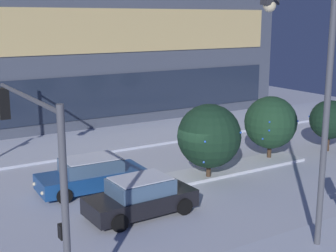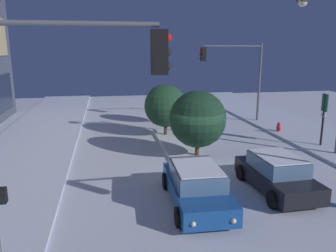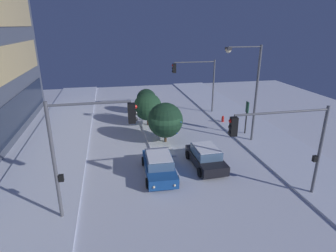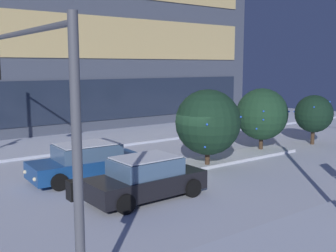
{
  "view_description": "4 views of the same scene",
  "coord_description": "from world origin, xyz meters",
  "px_view_note": "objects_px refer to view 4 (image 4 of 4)",
  "views": [
    {
      "loc": [
        -12.08,
        -17.53,
        7.42
      ],
      "look_at": [
        -0.85,
        0.63,
        2.65
      ],
      "focal_mm": 51.56,
      "sensor_mm": 36.0,
      "label": 1
    },
    {
      "loc": [
        -15.52,
        4.57,
        5.66
      ],
      "look_at": [
        0.1,
        1.64,
        1.99
      ],
      "focal_mm": 35.74,
      "sensor_mm": 36.0,
      "label": 2
    },
    {
      "loc": [
        -21.22,
        4.29,
        9.66
      ],
      "look_at": [
        -0.8,
        0.04,
        2.2
      ],
      "focal_mm": 30.19,
      "sensor_mm": 36.0,
      "label": 3
    },
    {
      "loc": [
        -11.44,
        -13.81,
        4.64
      ],
      "look_at": [
        -0.61,
        0.84,
        1.95
      ],
      "focal_mm": 43.82,
      "sensor_mm": 36.0,
      "label": 4
    }
  ],
  "objects_px": {
    "street_lamp_arched": "(335,42)",
    "car_near": "(146,179)",
    "decorated_tree_left_of_median": "(314,114)",
    "traffic_light_corner_near_left": "(31,99)",
    "car_far": "(87,162)",
    "decorated_tree_median": "(262,114)",
    "decorated_tree_right_of_median": "(208,122)"
  },
  "relations": [
    {
      "from": "car_far",
      "to": "decorated_tree_right_of_median",
      "type": "relative_size",
      "value": 1.34
    },
    {
      "from": "car_far",
      "to": "traffic_light_corner_near_left",
      "type": "relative_size",
      "value": 0.82
    },
    {
      "from": "street_lamp_arched",
      "to": "decorated_tree_right_of_median",
      "type": "bearing_deg",
      "value": -8.99
    },
    {
      "from": "car_near",
      "to": "car_far",
      "type": "xyz_separation_m",
      "value": [
        -0.56,
        3.52,
        0.0
      ]
    },
    {
      "from": "street_lamp_arched",
      "to": "decorated_tree_left_of_median",
      "type": "relative_size",
      "value": 2.8
    },
    {
      "from": "decorated_tree_left_of_median",
      "to": "decorated_tree_right_of_median",
      "type": "bearing_deg",
      "value": -177.05
    },
    {
      "from": "decorated_tree_median",
      "to": "car_near",
      "type": "bearing_deg",
      "value": -162.9
    },
    {
      "from": "decorated_tree_right_of_median",
      "to": "decorated_tree_left_of_median",
      "type": "bearing_deg",
      "value": 2.95
    },
    {
      "from": "car_far",
      "to": "street_lamp_arched",
      "type": "bearing_deg",
      "value": 119.23
    },
    {
      "from": "traffic_light_corner_near_left",
      "to": "street_lamp_arched",
      "type": "relative_size",
      "value": 0.71
    },
    {
      "from": "street_lamp_arched",
      "to": "car_near",
      "type": "bearing_deg",
      "value": 37.94
    },
    {
      "from": "traffic_light_corner_near_left",
      "to": "decorated_tree_median",
      "type": "relative_size",
      "value": 1.69
    },
    {
      "from": "car_far",
      "to": "street_lamp_arched",
      "type": "height_order",
      "value": "street_lamp_arched"
    },
    {
      "from": "traffic_light_corner_near_left",
      "to": "decorated_tree_left_of_median",
      "type": "bearing_deg",
      "value": -74.03
    },
    {
      "from": "decorated_tree_right_of_median",
      "to": "street_lamp_arched",
      "type": "bearing_deg",
      "value": -99.21
    },
    {
      "from": "decorated_tree_median",
      "to": "decorated_tree_left_of_median",
      "type": "bearing_deg",
      "value": -5.68
    },
    {
      "from": "traffic_light_corner_near_left",
      "to": "street_lamp_arched",
      "type": "bearing_deg",
      "value": -103.05
    },
    {
      "from": "street_lamp_arched",
      "to": "decorated_tree_median",
      "type": "height_order",
      "value": "street_lamp_arched"
    },
    {
      "from": "traffic_light_corner_near_left",
      "to": "street_lamp_arched",
      "type": "xyz_separation_m",
      "value": [
        8.41,
        -1.95,
        1.41
      ]
    },
    {
      "from": "decorated_tree_left_of_median",
      "to": "car_near",
      "type": "bearing_deg",
      "value": -169.59
    },
    {
      "from": "car_near",
      "to": "decorated_tree_median",
      "type": "distance_m",
      "value": 9.92
    },
    {
      "from": "decorated_tree_left_of_median",
      "to": "decorated_tree_right_of_median",
      "type": "relative_size",
      "value": 0.82
    },
    {
      "from": "car_near",
      "to": "street_lamp_arched",
      "type": "xyz_separation_m",
      "value": [
        3.64,
        -4.7,
        4.61
      ]
    },
    {
      "from": "car_near",
      "to": "car_far",
      "type": "distance_m",
      "value": 3.57
    },
    {
      "from": "decorated_tree_median",
      "to": "decorated_tree_right_of_median",
      "type": "height_order",
      "value": "decorated_tree_right_of_median"
    },
    {
      "from": "street_lamp_arched",
      "to": "decorated_tree_right_of_median",
      "type": "relative_size",
      "value": 2.29
    },
    {
      "from": "car_far",
      "to": "decorated_tree_left_of_median",
      "type": "xyz_separation_m",
      "value": [
        14.06,
        -1.04,
        1.11
      ]
    },
    {
      "from": "decorated_tree_left_of_median",
      "to": "traffic_light_corner_near_left",
      "type": "bearing_deg",
      "value": -164.03
    },
    {
      "from": "street_lamp_arched",
      "to": "decorated_tree_left_of_median",
      "type": "height_order",
      "value": "street_lamp_arched"
    },
    {
      "from": "car_near",
      "to": "decorated_tree_median",
      "type": "bearing_deg",
      "value": 15.72
    },
    {
      "from": "car_far",
      "to": "traffic_light_corner_near_left",
      "type": "height_order",
      "value": "traffic_light_corner_near_left"
    },
    {
      "from": "street_lamp_arched",
      "to": "decorated_tree_right_of_median",
      "type": "height_order",
      "value": "street_lamp_arched"
    }
  ]
}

